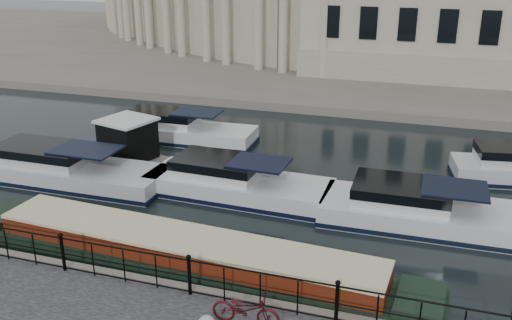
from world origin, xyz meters
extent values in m
plane|color=black|center=(0.00, 0.00, 0.00)|extent=(160.00, 160.00, 0.00)
cube|color=#6B665B|center=(0.00, 39.00, 0.28)|extent=(120.00, 42.00, 0.55)
cylinder|color=black|center=(-4.00, -2.25, 1.10)|extent=(0.10, 0.10, 1.10)
sphere|color=black|center=(-4.00, -2.25, 1.70)|extent=(0.14, 0.14, 0.14)
cylinder|color=black|center=(0.00, -2.25, 1.10)|extent=(0.10, 0.10, 1.10)
sphere|color=black|center=(0.00, -2.25, 1.70)|extent=(0.14, 0.14, 0.14)
cylinder|color=black|center=(4.00, -2.25, 1.10)|extent=(0.10, 0.10, 1.10)
sphere|color=black|center=(4.00, -2.25, 1.70)|extent=(0.14, 0.14, 0.14)
cylinder|color=black|center=(0.00, -2.25, 1.60)|extent=(24.00, 0.05, 0.05)
cylinder|color=black|center=(0.00, -2.25, 1.10)|extent=(24.00, 0.04, 0.04)
cylinder|color=black|center=(0.00, -2.25, 0.63)|extent=(24.00, 0.04, 0.04)
cube|color=#9E937F|center=(6.00, 33.00, 1.55)|extent=(20.30, 14.30, 2.00)
cylinder|color=#ADA38C|center=(-2.28, 26.16, 5.45)|extent=(0.70, 0.70, 9.80)
cylinder|color=#ADA38C|center=(-5.49, 26.87, 5.45)|extent=(0.70, 0.70, 9.80)
cylinder|color=#ADA38C|center=(-7.59, 27.47, 5.45)|extent=(0.70, 0.70, 9.80)
cylinder|color=#ADA38C|center=(-10.69, 28.56, 5.45)|extent=(0.70, 0.70, 9.80)
cylinder|color=#ADA38C|center=(-12.70, 29.41, 5.45)|extent=(0.70, 0.70, 9.80)
imported|color=#420B12|center=(1.88, -3.05, 1.01)|extent=(1.77, 0.67, 0.92)
cube|color=black|center=(-1.07, -0.38, 0.10)|extent=(15.66, 2.99, 0.93)
cube|color=#5D1E0D|center=(-1.07, -0.38, 0.75)|extent=(12.53, 2.49, 0.73)
cube|color=beige|center=(-1.07, -0.38, 1.15)|extent=(12.54, 2.56, 0.10)
cube|color=#6B665B|center=(-7.49, 7.50, 0.05)|extent=(3.53, 3.18, 0.25)
cube|color=black|center=(-7.49, 7.50, 1.10)|extent=(2.44, 2.44, 1.79)
cube|color=white|center=(-7.49, 7.50, 2.05)|extent=(2.68, 2.68, 0.12)
cube|color=silver|center=(-8.86, 4.66, 0.20)|extent=(8.90, 2.74, 1.20)
cube|color=black|center=(-8.86, 4.66, 0.12)|extent=(8.99, 2.77, 0.18)
cube|color=silver|center=(-9.93, 4.65, 1.05)|extent=(4.01, 2.23, 0.90)
cube|color=black|center=(-7.79, 4.66, 1.55)|extent=(2.68, 1.90, 0.08)
cube|color=white|center=(-1.38, 5.47, 0.20)|extent=(7.50, 2.87, 1.20)
cube|color=black|center=(-1.38, 5.47, 0.12)|extent=(7.57, 2.89, 0.18)
cube|color=white|center=(-2.27, 5.50, 1.05)|extent=(3.41, 2.25, 0.90)
cube|color=black|center=(-0.49, 5.44, 1.55)|extent=(2.29, 1.90, 0.08)
cube|color=white|center=(5.86, 5.13, 0.20)|extent=(7.44, 2.88, 1.20)
cube|color=black|center=(5.86, 5.13, 0.12)|extent=(7.51, 2.91, 0.18)
cube|color=white|center=(4.98, 5.12, 1.05)|extent=(3.36, 2.31, 0.90)
cube|color=black|center=(6.75, 5.15, 1.55)|extent=(2.25, 1.97, 0.08)
cube|color=white|center=(-6.63, 11.23, 0.20)|extent=(7.86, 2.55, 1.20)
cube|color=black|center=(-6.63, 11.23, 0.12)|extent=(7.93, 2.57, 0.18)
cube|color=white|center=(-7.57, 11.20, 1.05)|extent=(3.56, 2.01, 0.90)
cube|color=black|center=(-5.70, 11.26, 1.55)|extent=(2.38, 1.70, 0.08)
cube|color=silver|center=(9.01, 10.61, 1.05)|extent=(2.89, 2.19, 0.90)
camera|label=1|loc=(5.82, -14.29, 9.40)|focal=40.00mm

